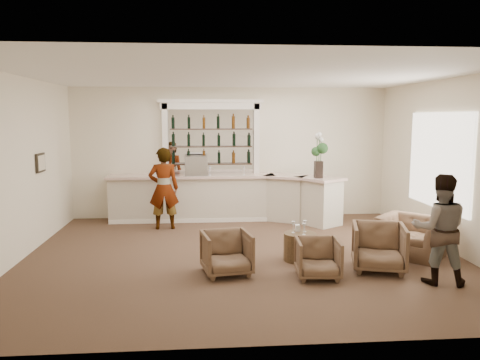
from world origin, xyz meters
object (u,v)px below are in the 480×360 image
object	(u,v)px
cocktail_table	(300,247)
armchair_left	(227,253)
guest	(440,229)
armchair_far	(412,236)
armchair_center	(318,258)
sommelier	(164,188)
espresso_machine	(196,166)
flower_vase	(319,153)
bar_counter	(226,198)
armchair_right	(379,247)

from	to	relation	value
cocktail_table	armchair_left	xyz separation A→B (m)	(-1.35, -0.63, 0.10)
guest	armchair_far	bearing A→B (deg)	-83.53
guest	armchair_center	distance (m)	1.91
sommelier	armchair_center	world-z (taller)	sommelier
sommelier	guest	xyz separation A→B (m)	(4.51, -3.94, -0.09)
espresso_machine	armchair_left	bearing A→B (deg)	-85.23
espresso_machine	guest	bearing A→B (deg)	-53.97
cocktail_table	espresso_machine	distance (m)	4.03
guest	armchair_left	xyz separation A→B (m)	(-3.24, 0.68, -0.50)
espresso_machine	flower_vase	size ratio (longest dim) A/B	0.51
sommelier	armchair_far	size ratio (longest dim) A/B	1.68
guest	espresso_machine	distance (m)	6.05
guest	armchair_left	size ratio (longest dim) A/B	2.19
armchair_left	armchair_center	world-z (taller)	armchair_left
armchair_left	espresso_machine	bearing A→B (deg)	87.10
guest	espresso_machine	world-z (taller)	guest
armchair_far	espresso_machine	distance (m)	5.28
bar_counter	sommelier	bearing A→B (deg)	-152.84
sommelier	armchair_left	xyz separation A→B (m)	(1.27, -3.27, -0.59)
armchair_far	cocktail_table	bearing A→B (deg)	-133.03
armchair_right	cocktail_table	bearing A→B (deg)	167.21
guest	espresso_machine	size ratio (longest dim) A/B	3.14
armchair_center	armchair_left	bearing A→B (deg)	172.75
armchair_left	armchair_right	size ratio (longest dim) A/B	0.89
armchair_center	flower_vase	xyz separation A→B (m)	(0.88, 3.59, 1.42)
cocktail_table	flower_vase	distance (m)	3.21
sommelier	armchair_right	size ratio (longest dim) A/B	2.16
armchair_right	flower_vase	distance (m)	3.58
armchair_right	flower_vase	world-z (taller)	flower_vase
espresso_machine	bar_counter	bearing A→B (deg)	-3.03
armchair_center	espresso_machine	xyz separation A→B (m)	(-1.98, 4.30, 1.06)
sommelier	armchair_far	xyz separation A→B (m)	(4.76, -2.51, -0.58)
sommelier	flower_vase	distance (m)	3.69
cocktail_table	sommelier	xyz separation A→B (m)	(-2.62, 2.63, 0.69)
guest	armchair_center	size ratio (longest dim) A/B	2.44
bar_counter	espresso_machine	bearing A→B (deg)	179.78
cocktail_table	armchair_right	world-z (taller)	armchair_right
bar_counter	armchair_far	world-z (taller)	bar_counter
armchair_right	armchair_center	bearing A→B (deg)	-150.56
cocktail_table	guest	bearing A→B (deg)	-34.70
armchair_center	armchair_right	xyz separation A→B (m)	(1.11, 0.28, 0.08)
bar_counter	flower_vase	distance (m)	2.54
armchair_center	armchair_right	bearing A→B (deg)	18.09
cocktail_table	bar_counter	bearing A→B (deg)	109.03
cocktail_table	guest	xyz separation A→B (m)	(1.89, -1.31, 0.60)
armchair_center	espresso_machine	bearing A→B (deg)	118.78
armchair_right	espresso_machine	xyz separation A→B (m)	(-3.09, 4.03, 0.98)
armchair_center	flower_vase	bearing A→B (deg)	80.21
bar_counter	flower_vase	world-z (taller)	flower_vase
armchair_left	espresso_machine	world-z (taller)	espresso_machine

